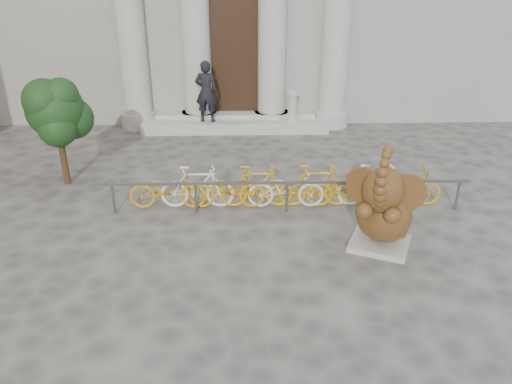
{
  "coord_description": "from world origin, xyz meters",
  "views": [
    {
      "loc": [
        0.31,
        -6.36,
        5.12
      ],
      "look_at": [
        0.51,
        2.2,
        1.1
      ],
      "focal_mm": 35.0,
      "sensor_mm": 36.0,
      "label": 1
    }
  ],
  "objects_px": {
    "elephant_statue": "(383,210)",
    "tree": "(56,111)",
    "pedestrian": "(206,92)",
    "bike_rack": "(286,186)"
  },
  "relations": [
    {
      "from": "elephant_statue",
      "to": "tree",
      "type": "xyz_separation_m",
      "value": [
        -7.03,
        3.18,
        1.06
      ]
    },
    {
      "from": "elephant_statue",
      "to": "tree",
      "type": "height_order",
      "value": "tree"
    },
    {
      "from": "elephant_statue",
      "to": "tree",
      "type": "bearing_deg",
      "value": 179.41
    },
    {
      "from": "elephant_statue",
      "to": "pedestrian",
      "type": "xyz_separation_m",
      "value": [
        -3.8,
        7.19,
        0.53
      ]
    },
    {
      "from": "elephant_statue",
      "to": "pedestrian",
      "type": "distance_m",
      "value": 8.15
    },
    {
      "from": "elephant_statue",
      "to": "tree",
      "type": "relative_size",
      "value": 0.82
    },
    {
      "from": "bike_rack",
      "to": "tree",
      "type": "relative_size",
      "value": 3.0
    },
    {
      "from": "bike_rack",
      "to": "tree",
      "type": "height_order",
      "value": "tree"
    },
    {
      "from": "elephant_statue",
      "to": "bike_rack",
      "type": "height_order",
      "value": "elephant_statue"
    },
    {
      "from": "pedestrian",
      "to": "elephant_statue",
      "type": "bearing_deg",
      "value": 127.29
    }
  ]
}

